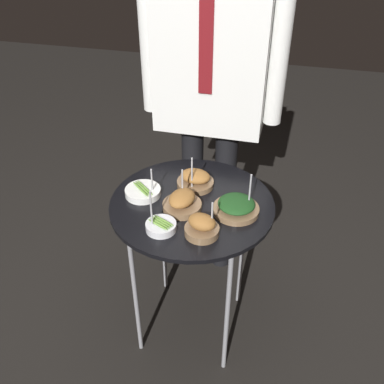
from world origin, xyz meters
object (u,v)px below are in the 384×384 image
(bowl_roast_back_left, at_px, (182,202))
(waiter_figure, at_px, (211,75))
(bowl_asparagus_front_center, at_px, (143,192))
(bowl_roast_back_right, at_px, (195,180))
(bowl_spinach_far_rim, at_px, (236,207))
(bowl_roast_mid_left, at_px, (202,226))
(serving_cart, at_px, (192,213))
(bowl_asparagus_mid_right, at_px, (161,226))

(bowl_roast_back_left, distance_m, waiter_figure, 0.61)
(bowl_roast_back_left, bearing_deg, bowl_asparagus_front_center, 164.22)
(bowl_roast_back_right, height_order, bowl_spinach_far_rim, bowl_spinach_far_rim)
(bowl_spinach_far_rim, xyz_separation_m, waiter_figure, (-0.21, 0.48, 0.33))
(bowl_roast_back_left, relative_size, bowl_roast_mid_left, 1.09)
(bowl_spinach_far_rim, bearing_deg, bowl_roast_back_right, 145.41)
(bowl_roast_back_left, bearing_deg, waiter_figure, 90.37)
(serving_cart, bearing_deg, waiter_figure, 93.72)
(bowl_asparagus_front_center, bearing_deg, bowl_spinach_far_rim, -2.76)
(serving_cart, relative_size, bowl_roast_back_left, 4.89)
(bowl_roast_back_left, bearing_deg, bowl_asparagus_mid_right, -106.94)
(bowl_asparagus_mid_right, relative_size, bowl_asparagus_front_center, 1.19)
(bowl_roast_back_right, relative_size, bowl_spinach_far_rim, 0.89)
(serving_cart, distance_m, waiter_figure, 0.62)
(bowl_roast_back_right, bearing_deg, bowl_asparagus_front_center, -148.66)
(bowl_roast_back_right, distance_m, waiter_figure, 0.48)
(serving_cart, relative_size, bowl_asparagus_mid_right, 4.35)
(bowl_roast_mid_left, xyz_separation_m, waiter_figure, (-0.11, 0.64, 0.32))
(serving_cart, height_order, bowl_roast_back_right, bowl_roast_back_right)
(serving_cart, distance_m, bowl_roast_back_right, 0.15)
(waiter_figure, bearing_deg, bowl_spinach_far_rim, -66.45)
(serving_cart, xyz_separation_m, bowl_asparagus_front_center, (-0.21, -0.00, 0.07))
(serving_cart, relative_size, bowl_roast_back_right, 4.71)
(bowl_asparagus_mid_right, bearing_deg, bowl_roast_mid_left, 5.22)
(bowl_roast_back_right, distance_m, bowl_roast_back_left, 0.17)
(bowl_roast_back_right, height_order, waiter_figure, waiter_figure)
(bowl_asparagus_front_center, bearing_deg, bowl_asparagus_mid_right, -54.27)
(bowl_roast_back_right, distance_m, bowl_roast_mid_left, 0.31)
(bowl_roast_back_right, height_order, bowl_asparagus_front_center, bowl_roast_back_right)
(bowl_roast_back_left, height_order, waiter_figure, waiter_figure)
(serving_cart, height_order, bowl_roast_mid_left, bowl_roast_mid_left)
(serving_cart, relative_size, bowl_spinach_far_rim, 4.20)
(bowl_spinach_far_rim, relative_size, bowl_roast_mid_left, 1.27)
(bowl_asparagus_front_center, relative_size, bowl_roast_back_left, 0.95)
(bowl_asparagus_mid_right, bearing_deg, waiter_figure, 86.57)
(bowl_roast_mid_left, bearing_deg, bowl_spinach_far_rim, 57.99)
(serving_cart, height_order, bowl_roast_back_left, bowl_roast_back_left)
(bowl_roast_mid_left, distance_m, waiter_figure, 0.73)
(bowl_roast_back_left, bearing_deg, bowl_spinach_far_rim, 8.77)
(bowl_asparagus_front_center, distance_m, waiter_figure, 0.60)
(bowl_spinach_far_rim, distance_m, waiter_figure, 0.62)
(bowl_roast_back_left, bearing_deg, bowl_roast_back_right, 86.00)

